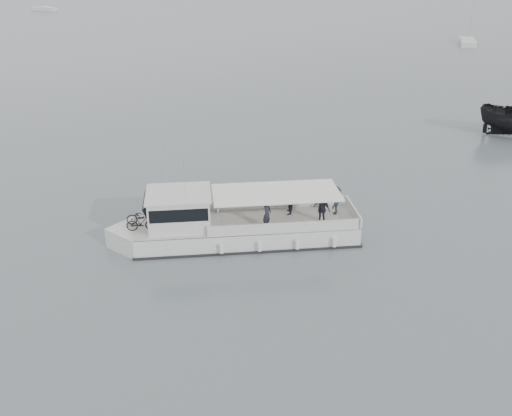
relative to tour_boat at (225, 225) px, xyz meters
name	(u,v)px	position (x,y,z in m)	size (l,w,h in m)	color
ground	(186,250)	(-2.03, -0.06, -0.83)	(1400.00, 1400.00, 0.00)	#505B5F
tour_boat	(225,225)	(0.00, 0.00, 0.00)	(11.95, 6.14, 5.07)	white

